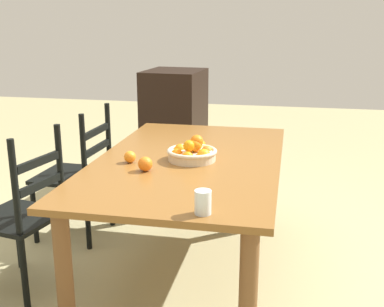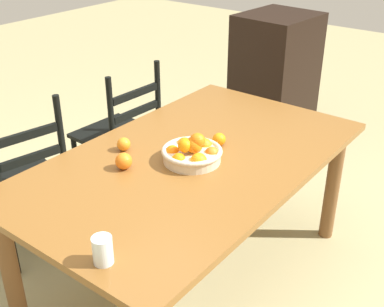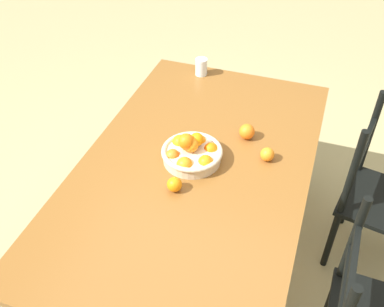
{
  "view_description": "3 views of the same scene",
  "coord_description": "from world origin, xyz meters",
  "px_view_note": "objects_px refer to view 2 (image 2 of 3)",
  "views": [
    {
      "loc": [
        -2.66,
        -0.56,
        1.53
      ],
      "look_at": [
        -0.03,
        -0.02,
        0.78
      ],
      "focal_mm": 45.44,
      "sensor_mm": 36.0,
      "label": 1
    },
    {
      "loc": [
        -1.67,
        -1.28,
        1.86
      ],
      "look_at": [
        -0.03,
        -0.02,
        0.78
      ],
      "focal_mm": 46.41,
      "sensor_mm": 36.0,
      "label": 2
    },
    {
      "loc": [
        1.46,
        0.49,
        2.13
      ],
      "look_at": [
        -0.03,
        -0.02,
        0.78
      ],
      "focal_mm": 41.55,
      "sensor_mm": 36.0,
      "label": 3
    }
  ],
  "objects_px": {
    "cabinet": "(274,80)",
    "orange_loose_1": "(124,144)",
    "chair_by_cabinet": "(25,183)",
    "dining_table": "(192,175)",
    "drinking_glass": "(103,250)",
    "orange_loose_0": "(124,161)",
    "orange_loose_2": "(219,139)",
    "chair_near_window": "(121,136)",
    "fruit_bowl": "(192,152)"
  },
  "relations": [
    {
      "from": "orange_loose_2",
      "to": "drinking_glass",
      "type": "height_order",
      "value": "drinking_glass"
    },
    {
      "from": "dining_table",
      "to": "fruit_bowl",
      "type": "bearing_deg",
      "value": -139.69
    },
    {
      "from": "chair_by_cabinet",
      "to": "cabinet",
      "type": "bearing_deg",
      "value": -178.77
    },
    {
      "from": "cabinet",
      "to": "dining_table",
      "type": "bearing_deg",
      "value": -159.23
    },
    {
      "from": "fruit_bowl",
      "to": "dining_table",
      "type": "bearing_deg",
      "value": 40.31
    },
    {
      "from": "dining_table",
      "to": "drinking_glass",
      "type": "distance_m",
      "value": 0.84
    },
    {
      "from": "chair_by_cabinet",
      "to": "cabinet",
      "type": "relative_size",
      "value": 0.91
    },
    {
      "from": "fruit_bowl",
      "to": "orange_loose_0",
      "type": "relative_size",
      "value": 3.68
    },
    {
      "from": "fruit_bowl",
      "to": "orange_loose_0",
      "type": "bearing_deg",
      "value": 140.17
    },
    {
      "from": "chair_near_window",
      "to": "cabinet",
      "type": "height_order",
      "value": "cabinet"
    },
    {
      "from": "chair_near_window",
      "to": "drinking_glass",
      "type": "xyz_separation_m",
      "value": [
        -1.18,
        -1.12,
        0.34
      ]
    },
    {
      "from": "fruit_bowl",
      "to": "cabinet",
      "type": "bearing_deg",
      "value": 16.73
    },
    {
      "from": "cabinet",
      "to": "orange_loose_1",
      "type": "distance_m",
      "value": 1.93
    },
    {
      "from": "cabinet",
      "to": "orange_loose_1",
      "type": "xyz_separation_m",
      "value": [
        -1.9,
        -0.2,
        0.24
      ]
    },
    {
      "from": "drinking_glass",
      "to": "dining_table",
      "type": "bearing_deg",
      "value": 15.98
    },
    {
      "from": "chair_near_window",
      "to": "fruit_bowl",
      "type": "height_order",
      "value": "chair_near_window"
    },
    {
      "from": "chair_near_window",
      "to": "orange_loose_1",
      "type": "distance_m",
      "value": 0.85
    },
    {
      "from": "chair_near_window",
      "to": "chair_by_cabinet",
      "type": "height_order",
      "value": "chair_by_cabinet"
    },
    {
      "from": "orange_loose_0",
      "to": "drinking_glass",
      "type": "distance_m",
      "value": 0.66
    },
    {
      "from": "dining_table",
      "to": "chair_by_cabinet",
      "type": "height_order",
      "value": "chair_by_cabinet"
    },
    {
      "from": "chair_by_cabinet",
      "to": "cabinet",
      "type": "height_order",
      "value": "cabinet"
    },
    {
      "from": "cabinet",
      "to": "drinking_glass",
      "type": "relative_size",
      "value": 10.22
    },
    {
      "from": "chair_near_window",
      "to": "chair_by_cabinet",
      "type": "bearing_deg",
      "value": 3.14
    },
    {
      "from": "dining_table",
      "to": "orange_loose_2",
      "type": "bearing_deg",
      "value": -10.04
    },
    {
      "from": "chair_by_cabinet",
      "to": "cabinet",
      "type": "xyz_separation_m",
      "value": [
        2.12,
        -0.37,
        0.08
      ]
    },
    {
      "from": "dining_table",
      "to": "chair_by_cabinet",
      "type": "xyz_separation_m",
      "value": [
        -0.37,
        0.88,
        -0.19
      ]
    },
    {
      "from": "orange_loose_2",
      "to": "orange_loose_0",
      "type": "bearing_deg",
      "value": 155.4
    },
    {
      "from": "orange_loose_0",
      "to": "fruit_bowl",
      "type": "bearing_deg",
      "value": -39.83
    },
    {
      "from": "fruit_bowl",
      "to": "orange_loose_1",
      "type": "xyz_separation_m",
      "value": [
        -0.12,
        0.34,
        -0.01
      ]
    },
    {
      "from": "orange_loose_1",
      "to": "drinking_glass",
      "type": "distance_m",
      "value": 0.84
    },
    {
      "from": "dining_table",
      "to": "orange_loose_1",
      "type": "relative_size",
      "value": 26.61
    },
    {
      "from": "orange_loose_0",
      "to": "orange_loose_2",
      "type": "relative_size",
      "value": 1.17
    },
    {
      "from": "orange_loose_1",
      "to": "chair_by_cabinet",
      "type": "bearing_deg",
      "value": 111.34
    },
    {
      "from": "fruit_bowl",
      "to": "orange_loose_2",
      "type": "distance_m",
      "value": 0.21
    },
    {
      "from": "chair_near_window",
      "to": "orange_loose_2",
      "type": "bearing_deg",
      "value": 80.0
    },
    {
      "from": "chair_by_cabinet",
      "to": "orange_loose_1",
      "type": "bearing_deg",
      "value": 122.38
    },
    {
      "from": "chair_by_cabinet",
      "to": "fruit_bowl",
      "type": "bearing_deg",
      "value": 121.48
    },
    {
      "from": "orange_loose_2",
      "to": "drinking_glass",
      "type": "bearing_deg",
      "value": -168.69
    },
    {
      "from": "chair_by_cabinet",
      "to": "orange_loose_1",
      "type": "distance_m",
      "value": 0.69
    },
    {
      "from": "dining_table",
      "to": "chair_by_cabinet",
      "type": "distance_m",
      "value": 0.97
    },
    {
      "from": "chair_near_window",
      "to": "chair_by_cabinet",
      "type": "distance_m",
      "value": 0.75
    },
    {
      "from": "orange_loose_1",
      "to": "orange_loose_2",
      "type": "relative_size",
      "value": 1.0
    },
    {
      "from": "cabinet",
      "to": "orange_loose_0",
      "type": "xyz_separation_m",
      "value": [
        -2.03,
        -0.33,
        0.25
      ]
    },
    {
      "from": "orange_loose_1",
      "to": "chair_near_window",
      "type": "bearing_deg",
      "value": 47.42
    },
    {
      "from": "orange_loose_1",
      "to": "orange_loose_2",
      "type": "xyz_separation_m",
      "value": [
        0.33,
        -0.34,
        0.0
      ]
    },
    {
      "from": "dining_table",
      "to": "cabinet",
      "type": "xyz_separation_m",
      "value": [
        1.75,
        0.51,
        -0.11
      ]
    },
    {
      "from": "orange_loose_0",
      "to": "orange_loose_2",
      "type": "height_order",
      "value": "orange_loose_0"
    },
    {
      "from": "dining_table",
      "to": "orange_loose_0",
      "type": "distance_m",
      "value": 0.36
    },
    {
      "from": "cabinet",
      "to": "orange_loose_2",
      "type": "xyz_separation_m",
      "value": [
        -1.57,
        -0.54,
        0.24
      ]
    },
    {
      "from": "dining_table",
      "to": "cabinet",
      "type": "height_order",
      "value": "cabinet"
    }
  ]
}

